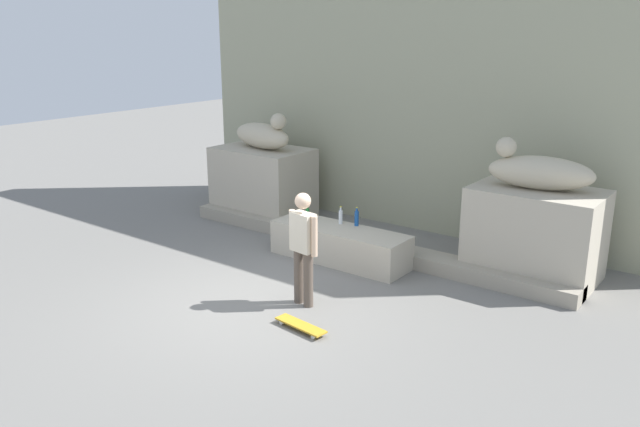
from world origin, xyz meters
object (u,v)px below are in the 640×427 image
Objects in this scene: statue_reclining_right at (538,171)px; skateboard at (301,325)px; statue_reclining_left at (263,135)px; bottle_green at (307,214)px; bottle_blue at (357,218)px; skater at (303,244)px; bottle_clear at (341,217)px.

skateboard is (-1.75, -3.71, -1.67)m from statue_reclining_right.
skateboard is (3.95, -3.71, -1.67)m from statue_reclining_left.
skateboard is at bearing -32.58° from statue_reclining_left.
statue_reclining_right is 3.91m from bottle_green.
skater is at bearing -77.02° from bottle_blue.
skateboard is 2.64× the size of bottle_clear.
bottle_blue is at bearing 18.23° from bottle_green.
statue_reclining_left is 2.68m from bottle_green.
bottle_clear is at bearing 118.65° from skater.
bottle_clear is 0.60m from bottle_green.
skater is (3.47, -3.04, -0.81)m from statue_reclining_left.
skater is 5.63× the size of bottle_green.
bottle_blue is 1.11× the size of bottle_green.
skater is 2.24m from bottle_green.
skater is at bearing -53.43° from bottle_green.
skater reaches higher than bottle_clear.
statue_reclining_left is 1.00× the size of statue_reclining_right.
bottle_green is at bearing 133.10° from skateboard.
skater is 5.07× the size of bottle_blue.
statue_reclining_right is at bearing 19.80° from bottle_blue.
statue_reclining_left is 5.09× the size of bottle_blue.
statue_reclining_left reaches higher than skateboard.
bottle_blue is at bearing 14.06° from bottle_clear.
statue_reclining_left is at bearing 158.90° from bottle_clear.
statue_reclining_left is 3.30m from bottle_blue.
statue_reclining_right is 2.05× the size of skateboard.
bottle_green is (-0.57, -0.21, -0.01)m from bottle_clear.
statue_reclining_right is at bearing 19.43° from bottle_green.
statue_reclining_right reaches higher than bottle_blue.
skateboard is at bearing -70.76° from bottle_blue.
statue_reclining_left is at bearing 149.64° from bottle_green.
bottle_clear is (2.71, -1.04, -1.02)m from statue_reclining_left.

